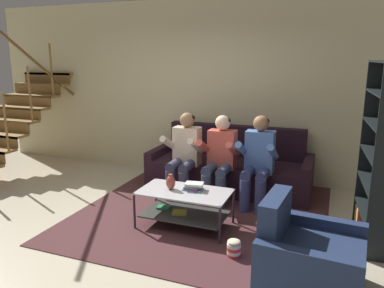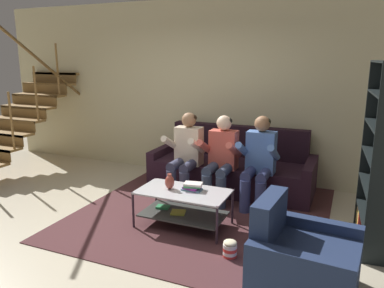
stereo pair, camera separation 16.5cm
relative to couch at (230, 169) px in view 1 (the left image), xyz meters
The scene contains 13 objects.
ground 1.99m from the couch, 105.92° to the right, with size 16.80×16.80×0.00m, color beige.
back_partition 1.39m from the couch, 133.65° to the left, with size 8.40×0.12×2.90m, color beige.
staircase_run 3.82m from the couch, behind, with size 1.07×2.72×2.79m.
couch is the anchor object (origin of this frame).
person_seated_left 0.84m from the couch, 134.04° to the right, with size 0.50×0.58×1.21m.
person_seated_middle 0.65m from the couch, 90.00° to the right, with size 0.50×0.58×1.20m.
person_seated_right 0.85m from the couch, 45.88° to the right, with size 0.50×0.58×1.22m.
coffee_table 1.51m from the couch, 95.36° to the right, with size 1.07×0.59×0.44m.
area_rug 0.93m from the couch, 94.35° to the right, with size 3.07×3.45×0.01m.
vase 1.55m from the couch, 101.79° to the right, with size 0.11×0.11×0.19m.
book_stack 1.45m from the couch, 91.96° to the right, with size 0.24×0.19×0.09m.
armchair 2.64m from the couch, 59.78° to the right, with size 0.89×0.88×0.82m.
popcorn_tub 2.07m from the couch, 73.18° to the right, with size 0.14×0.14×0.19m.
Camera 1 is at (1.99, -3.45, 1.99)m, focal length 35.00 mm.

